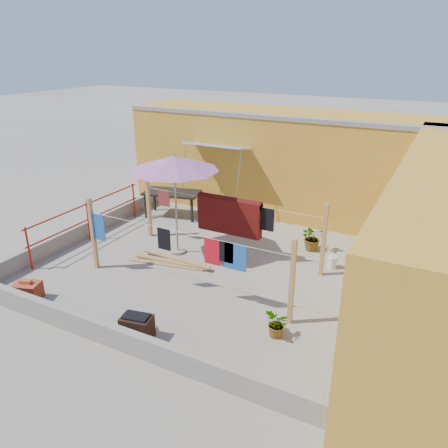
{
  "coord_description": "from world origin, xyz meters",
  "views": [
    {
      "loc": [
        4.71,
        -8.43,
        5.07
      ],
      "look_at": [
        0.15,
        0.3,
        1.04
      ],
      "focal_mm": 35.0,
      "sensor_mm": 36.0,
      "label": 1
    }
  ],
  "objects_px": {
    "outdoor_table": "(172,194)",
    "white_basin": "(143,329)",
    "patio_umbrella": "(174,164)",
    "plant_back_a": "(313,237)",
    "water_jug_a": "(332,262)",
    "water_jug_b": "(373,279)",
    "brick_stack": "(28,291)",
    "green_hose": "(373,257)",
    "brazier": "(137,327)"
  },
  "relations": [
    {
      "from": "water_jug_a",
      "to": "water_jug_b",
      "type": "xyz_separation_m",
      "value": [
        1.06,
        -0.45,
        0.02
      ]
    },
    {
      "from": "patio_umbrella",
      "to": "water_jug_b",
      "type": "distance_m",
      "value": 5.41
    },
    {
      "from": "patio_umbrella",
      "to": "water_jug_b",
      "type": "height_order",
      "value": "patio_umbrella"
    },
    {
      "from": "outdoor_table",
      "to": "brick_stack",
      "type": "bearing_deg",
      "value": -89.65
    },
    {
      "from": "outdoor_table",
      "to": "green_hose",
      "type": "xyz_separation_m",
      "value": [
        6.26,
        -0.14,
        -0.71
      ]
    },
    {
      "from": "water_jug_b",
      "to": "brazier",
      "type": "bearing_deg",
      "value": -131.38
    },
    {
      "from": "brick_stack",
      "to": "green_hose",
      "type": "xyz_separation_m",
      "value": [
        6.22,
        5.47,
        -0.17
      ]
    },
    {
      "from": "plant_back_a",
      "to": "outdoor_table",
      "type": "bearing_deg",
      "value": 175.54
    },
    {
      "from": "brick_stack",
      "to": "green_hose",
      "type": "relative_size",
      "value": 1.32
    },
    {
      "from": "patio_umbrella",
      "to": "outdoor_table",
      "type": "bearing_deg",
      "value": 126.55
    },
    {
      "from": "outdoor_table",
      "to": "water_jug_a",
      "type": "height_order",
      "value": "outdoor_table"
    },
    {
      "from": "green_hose",
      "to": "water_jug_b",
      "type": "bearing_deg",
      "value": -80.07
    },
    {
      "from": "green_hose",
      "to": "brazier",
      "type": "bearing_deg",
      "value": -120.94
    },
    {
      "from": "outdoor_table",
      "to": "white_basin",
      "type": "height_order",
      "value": "outdoor_table"
    },
    {
      "from": "brick_stack",
      "to": "white_basin",
      "type": "bearing_deg",
      "value": 4.25
    },
    {
      "from": "brazier",
      "to": "water_jug_a",
      "type": "bearing_deg",
      "value": 60.96
    },
    {
      "from": "patio_umbrella",
      "to": "white_basin",
      "type": "height_order",
      "value": "patio_umbrella"
    },
    {
      "from": "brazier",
      "to": "white_basin",
      "type": "height_order",
      "value": "brazier"
    },
    {
      "from": "water_jug_b",
      "to": "brick_stack",
      "type": "bearing_deg",
      "value": -148.21
    },
    {
      "from": "brick_stack",
      "to": "green_hose",
      "type": "bearing_deg",
      "value": 41.34
    },
    {
      "from": "patio_umbrella",
      "to": "brick_stack",
      "type": "height_order",
      "value": "patio_umbrella"
    },
    {
      "from": "patio_umbrella",
      "to": "plant_back_a",
      "type": "bearing_deg",
      "value": 30.32
    },
    {
      "from": "brick_stack",
      "to": "water_jug_a",
      "type": "xyz_separation_m",
      "value": [
        5.42,
        4.46,
        -0.05
      ]
    },
    {
      "from": "white_basin",
      "to": "plant_back_a",
      "type": "xyz_separation_m",
      "value": [
        1.79,
        5.04,
        0.32
      ]
    },
    {
      "from": "patio_umbrella",
      "to": "brick_stack",
      "type": "bearing_deg",
      "value": -114.69
    },
    {
      "from": "patio_umbrella",
      "to": "outdoor_table",
      "type": "relative_size",
      "value": 1.41
    },
    {
      "from": "patio_umbrella",
      "to": "plant_back_a",
      "type": "xyz_separation_m",
      "value": [
        3.1,
        1.81,
        -2.04
      ]
    },
    {
      "from": "outdoor_table",
      "to": "white_basin",
      "type": "distance_m",
      "value": 6.19
    },
    {
      "from": "brazier",
      "to": "water_jug_a",
      "type": "height_order",
      "value": "brazier"
    },
    {
      "from": "brazier",
      "to": "water_jug_a",
      "type": "xyz_separation_m",
      "value": [
        2.48,
        4.46,
        -0.09
      ]
    },
    {
      "from": "patio_umbrella",
      "to": "outdoor_table",
      "type": "height_order",
      "value": "patio_umbrella"
    },
    {
      "from": "brick_stack",
      "to": "brazier",
      "type": "relative_size",
      "value": 1.02
    },
    {
      "from": "white_basin",
      "to": "outdoor_table",
      "type": "bearing_deg",
      "value": 118.46
    },
    {
      "from": "brazier",
      "to": "plant_back_a",
      "type": "bearing_deg",
      "value": 71.67
    },
    {
      "from": "brick_stack",
      "to": "patio_umbrella",
      "type": "bearing_deg",
      "value": 65.31
    },
    {
      "from": "white_basin",
      "to": "green_hose",
      "type": "bearing_deg",
      "value": 57.68
    },
    {
      "from": "water_jug_b",
      "to": "green_hose",
      "type": "distance_m",
      "value": 1.49
    },
    {
      "from": "brazier",
      "to": "patio_umbrella",
      "type": "bearing_deg",
      "value": 111.56
    },
    {
      "from": "outdoor_table",
      "to": "white_basin",
      "type": "xyz_separation_m",
      "value": [
        2.93,
        -5.4,
        -0.69
      ]
    },
    {
      "from": "plant_back_a",
      "to": "patio_umbrella",
      "type": "bearing_deg",
      "value": -149.68
    },
    {
      "from": "outdoor_table",
      "to": "brazier",
      "type": "xyz_separation_m",
      "value": [
        2.97,
        -5.62,
        -0.49
      ]
    },
    {
      "from": "outdoor_table",
      "to": "green_hose",
      "type": "distance_m",
      "value": 6.3
    },
    {
      "from": "patio_umbrella",
      "to": "white_basin",
      "type": "xyz_separation_m",
      "value": [
        1.31,
        -3.22,
        -2.36
      ]
    },
    {
      "from": "patio_umbrella",
      "to": "white_basin",
      "type": "bearing_deg",
      "value": -67.84
    },
    {
      "from": "water_jug_a",
      "to": "plant_back_a",
      "type": "xyz_separation_m",
      "value": [
        -0.74,
        0.79,
        0.21
      ]
    },
    {
      "from": "patio_umbrella",
      "to": "plant_back_a",
      "type": "distance_m",
      "value": 4.13
    },
    {
      "from": "water_jug_a",
      "to": "white_basin",
      "type": "bearing_deg",
      "value": -120.72
    },
    {
      "from": "patio_umbrella",
      "to": "brazier",
      "type": "distance_m",
      "value": 4.28
    },
    {
      "from": "green_hose",
      "to": "plant_back_a",
      "type": "bearing_deg",
      "value": -171.78
    },
    {
      "from": "patio_umbrella",
      "to": "outdoor_table",
      "type": "distance_m",
      "value": 3.18
    }
  ]
}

